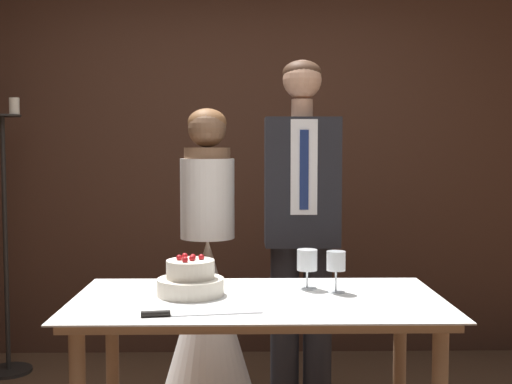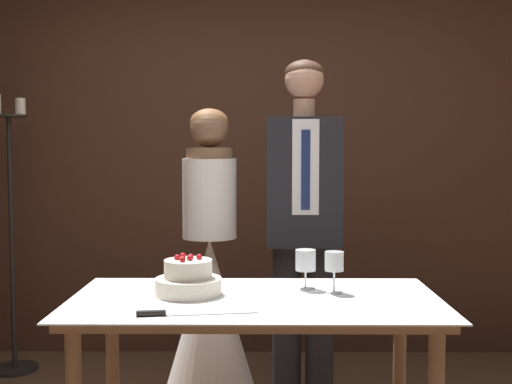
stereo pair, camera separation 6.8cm
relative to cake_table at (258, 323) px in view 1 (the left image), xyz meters
The scene contains 9 objects.
wall_back 2.01m from the cake_table, 93.16° to the left, with size 4.41×0.12×2.66m, color #472B1E.
cake_table is the anchor object (origin of this frame).
tiered_cake 0.31m from the cake_table, 169.07° to the left, with size 0.26×0.26×0.16m.
cake_knife 0.40m from the cake_table, 136.59° to the right, with size 0.42×0.08×0.02m.
wine_glass_near 0.39m from the cake_table, 16.16° to the left, with size 0.08×0.08×0.17m.
wine_glass_middle 0.34m from the cake_table, 37.96° to the left, with size 0.08×0.08×0.16m.
bride 0.91m from the cake_table, 105.61° to the left, with size 0.54×0.54×1.59m.
groom 0.95m from the cake_table, 74.38° to the left, with size 0.38×0.25×1.83m.
candle_stand 2.12m from the cake_table, 135.70° to the left, with size 0.28×0.28×1.71m.
Camera 1 is at (0.06, -2.38, 1.38)m, focal length 45.00 mm.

